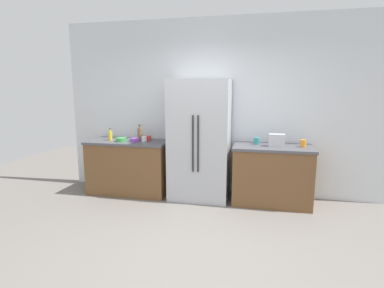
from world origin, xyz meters
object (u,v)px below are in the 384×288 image
(bottle_b, at_px, (110,136))
(cup_c, at_px, (257,141))
(refrigerator, at_px, (200,140))
(bottle_a, at_px, (140,133))
(toaster, at_px, (277,140))
(bowl_b, at_px, (135,140))
(cup_d, at_px, (149,138))
(cup_a, at_px, (144,139))
(bowl_a, at_px, (121,140))
(cup_b, at_px, (303,143))

(bottle_b, bearing_deg, cup_c, 3.61)
(cup_c, bearing_deg, refrigerator, -171.74)
(bottle_a, xyz_separation_m, cup_c, (1.95, -0.01, -0.05))
(cup_c, bearing_deg, toaster, -21.82)
(bowl_b, bearing_deg, refrigerator, 3.11)
(bottle_b, bearing_deg, refrigerator, 0.90)
(toaster, xyz_separation_m, cup_d, (-2.06, 0.08, -0.05))
(bottle_a, relative_size, cup_c, 2.46)
(refrigerator, distance_m, cup_c, 0.89)
(bottle_a, relative_size, bowl_b, 1.60)
(toaster, relative_size, cup_a, 2.75)
(cup_c, relative_size, bowl_a, 0.62)
(refrigerator, xyz_separation_m, bowl_b, (-1.08, -0.06, -0.02))
(refrigerator, distance_m, bowl_a, 1.30)
(cup_b, xyz_separation_m, cup_d, (-2.45, 0.05, -0.01))
(cup_b, relative_size, cup_d, 1.30)
(bottle_a, height_order, bowl_b, bottle_a)
(bottle_b, height_order, bowl_a, bottle_b)
(cup_b, height_order, cup_d, cup_b)
(cup_c, bearing_deg, bowl_a, -174.27)
(bottle_b, relative_size, cup_b, 1.88)
(cup_d, bearing_deg, refrigerator, -6.10)
(refrigerator, xyz_separation_m, bowl_a, (-1.30, -0.09, -0.02))
(refrigerator, height_order, bowl_a, refrigerator)
(cup_a, relative_size, cup_c, 0.81)
(cup_a, bearing_deg, cup_c, 4.79)
(bottle_b, relative_size, bowl_b, 1.26)
(refrigerator, xyz_separation_m, cup_d, (-0.89, 0.09, -0.01))
(cup_a, xyz_separation_m, bowl_b, (-0.15, -0.04, -0.01))
(cup_d, bearing_deg, cup_c, 1.08)
(cup_a, distance_m, cup_b, 2.49)
(bowl_b, bearing_deg, cup_c, 5.44)
(cup_d, distance_m, bowl_a, 0.45)
(toaster, relative_size, bowl_b, 1.46)
(cup_b, bearing_deg, toaster, -175.03)
(bottle_b, bearing_deg, cup_a, 0.07)
(bottle_a, xyz_separation_m, bowl_a, (-0.23, -0.23, -0.08))
(refrigerator, height_order, bottle_b, refrigerator)
(cup_c, height_order, bowl_b, cup_c)
(cup_a, bearing_deg, refrigerator, 1.44)
(cup_c, xyz_separation_m, cup_d, (-1.77, -0.03, -0.01))
(bottle_a, bearing_deg, cup_b, -2.15)
(cup_a, bearing_deg, bottle_a, 130.14)
(toaster, relative_size, cup_d, 2.81)
(bottle_b, xyz_separation_m, cup_d, (0.64, 0.12, -0.04))
(bottle_a, relative_size, bowl_a, 1.52)
(cup_d, relative_size, bowl_a, 0.49)
(bowl_b, bearing_deg, cup_b, 2.22)
(cup_b, relative_size, bowl_b, 0.67)
(bottle_a, bearing_deg, bowl_b, -93.07)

